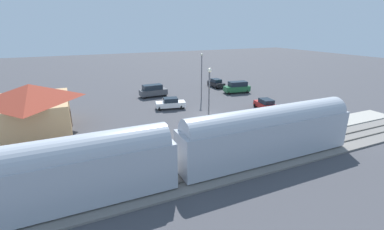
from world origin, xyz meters
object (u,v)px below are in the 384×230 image
object	(u,v)px
pedestrian_on_platform	(279,125)
suv_green	(237,87)
suv_charcoal	(153,90)
sedan_white	(171,103)
light_pole_near_platform	(209,96)
pedestrian_waiting_far	(291,124)
sedan_red	(266,105)
station_building	(33,107)
sedan_black	(216,83)
light_pole_lot_center	(202,71)
passenger_train	(43,175)

from	to	relation	value
pedestrian_on_platform	suv_green	xyz separation A→B (m)	(20.06, -7.63, -0.13)
suv_charcoal	sedan_white	size ratio (longest dim) A/B	1.04
light_pole_near_platform	suv_green	bearing A→B (deg)	-41.71
pedestrian_waiting_far	light_pole_near_platform	size ratio (longest dim) A/B	0.21
sedan_red	suv_green	bearing A→B (deg)	-11.44
light_pole_near_platform	pedestrian_on_platform	bearing A→B (deg)	-109.13
station_building	light_pole_near_platform	bearing A→B (deg)	-121.73
pedestrian_waiting_far	light_pole_near_platform	world-z (taller)	light_pole_near_platform
sedan_red	light_pole_near_platform	xyz separation A→B (m)	(-6.02, 13.16, 4.16)
suv_green	sedan_black	xyz separation A→B (m)	(6.19, 1.12, -0.27)
light_pole_near_platform	light_pole_lot_center	size ratio (longest dim) A/B	1.01
station_building	sedan_red	xyz separation A→B (m)	(-5.18, -31.27, -2.13)
pedestrian_waiting_far	sedan_red	size ratio (longest dim) A/B	0.36
passenger_train	light_pole_lot_center	world-z (taller)	light_pole_lot_center
pedestrian_waiting_far	suv_green	xyz separation A→B (m)	(20.19, -5.96, -0.13)
sedan_white	light_pole_near_platform	world-z (taller)	light_pole_near_platform
station_building	sedan_black	world-z (taller)	station_building
suv_green	sedan_white	size ratio (longest dim) A/B	1.07
sedan_white	light_pole_lot_center	xyz separation A→B (m)	(3.06, -6.88, 4.11)
pedestrian_on_platform	suv_charcoal	xyz separation A→B (m)	(23.97, 7.95, -0.13)
pedestrian_on_platform	sedan_black	world-z (taller)	pedestrian_on_platform
sedan_black	sedan_red	xyz separation A→B (m)	(-17.52, 1.17, 0.00)
station_building	pedestrian_on_platform	bearing A→B (deg)	-118.21
suv_green	sedan_red	size ratio (longest dim) A/B	1.09
passenger_train	light_pole_lot_center	xyz separation A→B (m)	(22.67, -23.03, 2.13)
passenger_train	sedan_red	size ratio (longest dim) A/B	11.76
light_pole_near_platform	light_pole_lot_center	xyz separation A→B (m)	(15.87, -7.03, -0.05)
passenger_train	pedestrian_on_platform	size ratio (longest dim) A/B	32.47
sedan_white	light_pole_near_platform	size ratio (longest dim) A/B	0.59
pedestrian_waiting_far	suv_green	size ratio (longest dim) A/B	0.33
pedestrian_on_platform	sedan_white	xyz separation A→B (m)	(15.53, 7.67, -0.40)
station_building	sedan_red	size ratio (longest dim) A/B	2.38
pedestrian_waiting_far	suv_charcoal	bearing A→B (deg)	21.76
suv_green	suv_charcoal	xyz separation A→B (m)	(3.91, 15.58, 0.00)
sedan_white	pedestrian_waiting_far	bearing A→B (deg)	-149.17
suv_green	passenger_train	bearing A→B (deg)	127.51
pedestrian_on_platform	sedan_white	size ratio (longest dim) A/B	0.36
suv_charcoal	passenger_train	bearing A→B (deg)	150.49
passenger_train	sedan_red	bearing A→B (deg)	-66.28
passenger_train	suv_charcoal	xyz separation A→B (m)	(28.05, -15.88, -1.71)
passenger_train	suv_green	world-z (taller)	passenger_train
passenger_train	pedestrian_waiting_far	size ratio (longest dim) A/B	32.47
sedan_black	sedan_red	distance (m)	17.55
suv_charcoal	light_pole_lot_center	xyz separation A→B (m)	(-5.38, -7.15, 3.84)
station_building	suv_charcoal	world-z (taller)	station_building
sedan_red	sedan_white	xyz separation A→B (m)	(6.80, 13.01, 0.00)
pedestrian_waiting_far	suv_green	world-z (taller)	suv_green
station_building	pedestrian_waiting_far	xyz separation A→B (m)	(-14.04, -27.61, -1.72)
passenger_train	sedan_red	xyz separation A→B (m)	(12.81, -29.16, -1.98)
station_building	sedan_white	bearing A→B (deg)	-84.96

